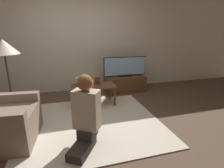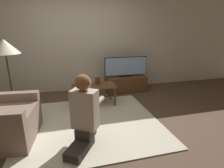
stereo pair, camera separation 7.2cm
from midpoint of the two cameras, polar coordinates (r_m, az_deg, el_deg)
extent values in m
plane|color=brown|center=(3.14, -6.05, -12.38)|extent=(10.00, 10.00, 0.00)
cube|color=beige|center=(4.67, -10.28, 13.74)|extent=(10.00, 0.06, 2.60)
cube|color=beige|center=(3.13, -6.06, -12.26)|extent=(2.30, 2.14, 0.02)
cube|color=brown|center=(4.64, 4.92, 0.12)|extent=(1.03, 0.48, 0.40)
cube|color=black|center=(4.58, 4.99, 2.77)|extent=(0.38, 0.08, 0.04)
cube|color=black|center=(4.54, 5.03, 5.80)|extent=(1.12, 0.03, 0.48)
cube|color=#8CB2E0|center=(4.53, 5.07, 5.79)|extent=(1.09, 0.04, 0.45)
cube|color=brown|center=(3.69, -5.46, -0.68)|extent=(0.91, 0.45, 0.04)
cylinder|color=brown|center=(3.55, -11.53, -5.45)|extent=(0.04, 0.04, 0.41)
cylinder|color=brown|center=(3.67, 1.54, -4.32)|extent=(0.04, 0.04, 0.41)
cylinder|color=brown|center=(3.90, -11.87, -3.44)|extent=(0.04, 0.04, 0.41)
cylinder|color=brown|center=(4.01, 0.07, -2.48)|extent=(0.04, 0.04, 0.41)
cylinder|color=#4C4233|center=(3.89, -28.44, -8.25)|extent=(0.28, 0.28, 0.03)
cylinder|color=#4C4233|center=(3.68, -29.90, 1.49)|extent=(0.03, 0.03, 1.33)
cone|color=#EFE5C6|center=(3.59, -31.24, 10.43)|extent=(0.51, 0.51, 0.25)
cube|color=#7A6656|center=(2.99, -31.28, -11.55)|extent=(0.93, 0.97, 0.46)
cube|color=#7A6656|center=(3.28, -29.14, -7.44)|extent=(0.86, 0.21, 0.60)
cube|color=#332D28|center=(2.45, -9.54, -19.82)|extent=(0.44, 0.52, 0.11)
cube|color=#332D28|center=(2.52, -7.70, -15.18)|extent=(0.31, 0.32, 0.14)
cube|color=tan|center=(2.36, -8.02, -8.21)|extent=(0.39, 0.35, 0.53)
sphere|color=#DBAD8E|center=(2.23, -8.40, 0.35)|extent=(0.20, 0.20, 0.20)
sphere|color=brown|center=(2.21, -8.64, 0.58)|extent=(0.20, 0.20, 0.20)
cube|color=black|center=(2.66, -4.66, -4.53)|extent=(0.13, 0.11, 0.04)
cylinder|color=tan|center=(2.52, -3.51, -5.73)|extent=(0.22, 0.29, 0.07)
cylinder|color=tan|center=(2.60, -7.74, -5.17)|extent=(0.22, 0.29, 0.07)
cube|color=brown|center=(3.74, -4.13, 1.08)|extent=(0.11, 0.01, 0.15)
cylinder|color=#4C3823|center=(3.72, -9.73, 0.07)|extent=(0.10, 0.10, 0.06)
cylinder|color=#EFE5C6|center=(3.69, -9.79, 1.33)|extent=(0.18, 0.18, 0.11)
camera|label=1|loc=(0.04, -89.40, 0.18)|focal=28.00mm
camera|label=2|loc=(0.04, 90.60, -0.18)|focal=28.00mm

